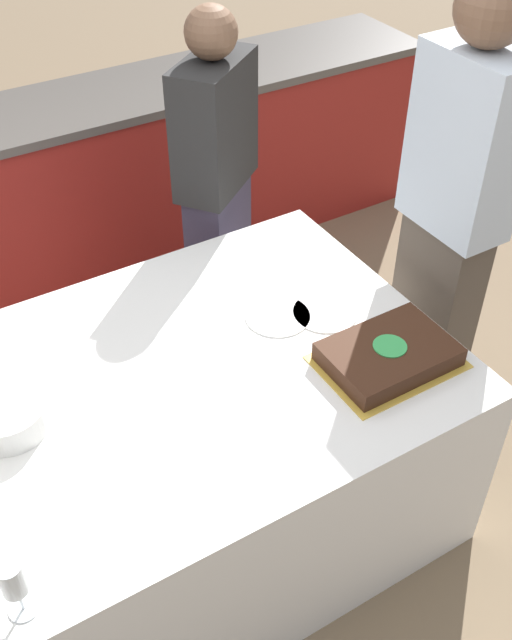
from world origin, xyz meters
name	(u,v)px	position (x,y,z in m)	size (l,w,h in m)	color
ground_plane	(185,522)	(0.00, 0.00, 0.00)	(14.00, 14.00, 0.00)	#7A664C
back_counter	(20,209)	(0.00, 1.67, 0.46)	(4.40, 0.58, 0.92)	maroon
dining_table	(178,457)	(0.00, 0.00, 0.38)	(1.75, 1.20, 0.75)	white
cake	(389,355)	(0.62, -0.29, 0.79)	(0.43, 0.31, 0.07)	gold
plate_stack	(7,417)	(-0.48, 0.06, 0.80)	(0.23, 0.23, 0.09)	white
wine_glass	(13,581)	(-0.62, -0.50, 0.88)	(0.07, 0.07, 0.18)	white
side_plate_near_cake	(325,312)	(0.59, 0.01, 0.76)	(0.22, 0.22, 0.00)	white
side_plate_right_edge	(278,316)	(0.44, 0.08, 0.76)	(0.22, 0.22, 0.00)	white
person_cutting_cake	(217,194)	(0.62, 0.82, 0.79)	(0.43, 0.39, 1.54)	#383347
person_seated_right	(450,224)	(1.09, 0.00, 0.95)	(0.23, 0.37, 1.79)	#4C4238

